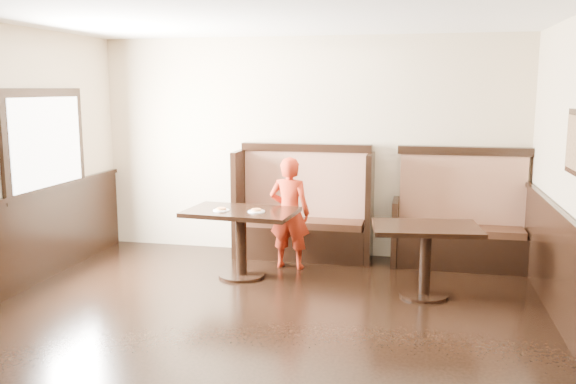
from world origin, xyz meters
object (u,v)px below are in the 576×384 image
(booth_main, at_px, (304,216))
(booth_neighbor, at_px, (461,227))
(table_main, at_px, (241,226))
(table_neighbor, at_px, (426,244))
(child, at_px, (290,213))

(booth_main, distance_m, booth_neighbor, 1.95)
(booth_neighbor, relative_size, table_main, 1.28)
(booth_neighbor, distance_m, table_neighbor, 1.32)
(booth_main, distance_m, table_main, 1.15)
(booth_main, height_order, booth_neighbor, same)
(table_main, xyz_separation_m, child, (0.47, 0.47, 0.07))
(booth_neighbor, relative_size, table_neighbor, 1.42)
(booth_neighbor, height_order, child, booth_neighbor)
(booth_main, relative_size, table_neighbor, 1.51)
(table_neighbor, bearing_deg, booth_neighbor, 63.83)
(booth_main, height_order, child, booth_main)
(booth_main, xyz_separation_m, child, (-0.08, -0.53, 0.15))
(booth_main, height_order, table_neighbor, booth_main)
(booth_neighbor, relative_size, child, 1.22)
(table_main, bearing_deg, booth_main, 66.51)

